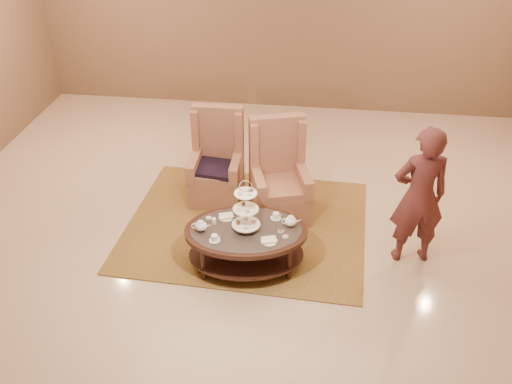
# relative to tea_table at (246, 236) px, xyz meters

# --- Properties ---
(ground) EXTENTS (8.00, 8.00, 0.00)m
(ground) POSITION_rel_tea_table_xyz_m (0.04, 0.24, -0.39)
(ground) COLOR beige
(ground) RESTS_ON ground
(ceiling) EXTENTS (8.00, 8.00, 0.02)m
(ceiling) POSITION_rel_tea_table_xyz_m (0.04, 0.24, -0.39)
(ceiling) COLOR beige
(ceiling) RESTS_ON ground
(wall_back) EXTENTS (8.00, 0.04, 3.50)m
(wall_back) POSITION_rel_tea_table_xyz_m (0.04, 4.24, 1.36)
(wall_back) COLOR brown
(wall_back) RESTS_ON ground
(rug) EXTENTS (2.90, 2.45, 0.01)m
(rug) POSITION_rel_tea_table_xyz_m (-0.11, 0.73, -0.39)
(rug) COLOR olive
(rug) RESTS_ON ground
(tea_table) EXTENTS (1.41, 1.07, 1.09)m
(tea_table) POSITION_rel_tea_table_xyz_m (0.00, 0.00, 0.00)
(tea_table) COLOR black
(tea_table) RESTS_ON ground
(armchair_left) EXTENTS (0.64, 0.67, 1.17)m
(armchair_left) POSITION_rel_tea_table_xyz_m (-0.56, 1.34, 0.00)
(armchair_left) COLOR #A4684D
(armchair_left) RESTS_ON ground
(armchair_right) EXTENTS (0.82, 0.84, 1.21)m
(armchair_right) POSITION_rel_tea_table_xyz_m (0.24, 1.06, 0.01)
(armchair_right) COLOR #A4684D
(armchair_right) RESTS_ON ground
(person) EXTENTS (0.65, 0.48, 1.60)m
(person) POSITION_rel_tea_table_xyz_m (1.76, 0.37, 0.41)
(person) COLOR #552425
(person) RESTS_ON ground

